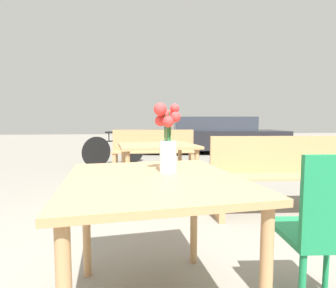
{
  "coord_description": "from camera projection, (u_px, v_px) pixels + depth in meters",
  "views": [
    {
      "loc": [
        -0.09,
        -1.3,
        1.01
      ],
      "look_at": [
        0.09,
        0.1,
        0.89
      ],
      "focal_mm": 28.0,
      "sensor_mm": 36.0,
      "label": 1
    }
  ],
  "objects": [
    {
      "name": "bench_middle",
      "position": [
        154.0,
        150.0,
        4.99
      ],
      "size": [
        1.57,
        0.45,
        0.85
      ],
      "color": "tan",
      "rests_on": "ground_plane"
    },
    {
      "name": "bicycle",
      "position": [
        116.0,
        150.0,
        6.08
      ],
      "size": [
        1.35,
        1.02,
        0.78
      ],
      "color": "black",
      "rests_on": "ground_plane"
    },
    {
      "name": "cafe_chair",
      "position": [
        328.0,
        227.0,
        1.28
      ],
      "size": [
        0.43,
        0.43,
        0.86
      ],
      "color": "#197A47",
      "rests_on": "ground_plane"
    },
    {
      "name": "flower_vase",
      "position": [
        167.0,
        140.0,
        1.42
      ],
      "size": [
        0.14,
        0.15,
        0.38
      ],
      "color": "silver",
      "rests_on": "table_front"
    },
    {
      "name": "table_front",
      "position": [
        153.0,
        195.0,
        1.33
      ],
      "size": [
        0.95,
        1.07,
        0.73
      ],
      "color": "tan",
      "rests_on": "ground_plane"
    },
    {
      "name": "bench_near",
      "position": [
        296.0,
        172.0,
        2.81
      ],
      "size": [
        1.84,
        0.5,
        0.85
      ],
      "color": "tan",
      "rests_on": "ground_plane"
    },
    {
      "name": "parked_car",
      "position": [
        212.0,
        135.0,
        8.63
      ],
      "size": [
        4.67,
        2.38,
        1.15
      ],
      "color": "black",
      "rests_on": "ground_plane"
    },
    {
      "name": "table_back",
      "position": [
        157.0,
        154.0,
        3.04
      ],
      "size": [
        0.94,
        0.88,
        0.75
      ],
      "color": "tan",
      "rests_on": "ground_plane"
    }
  ]
}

